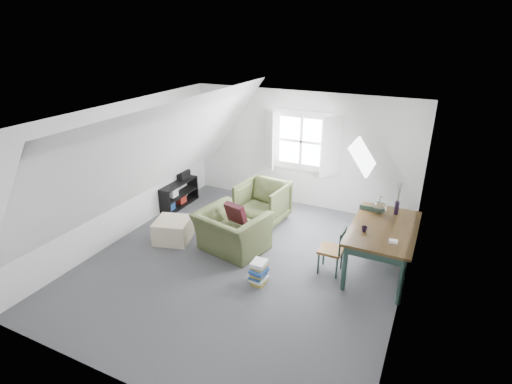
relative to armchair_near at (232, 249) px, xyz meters
The scene contains 24 objects.
floor 0.51m from the armchair_near, 39.03° to the right, with size 5.50×5.50×0.00m, color #454549.
ceiling 2.55m from the armchair_near, 39.03° to the right, with size 5.50×5.50×0.00m, color white.
wall_back 2.76m from the armchair_near, 80.82° to the left, with size 5.00×5.00×0.00m, color silver.
wall_front 3.34m from the armchair_near, 82.70° to the right, with size 5.00×5.00×0.00m, color silver.
wall_left 2.47m from the armchair_near, behind, with size 5.50×5.50×0.00m, color silver.
wall_right 3.17m from the armchair_near, ahead, with size 5.50×5.50×0.00m, color silver.
slope_left 2.14m from the armchair_near, 164.60° to the right, with size 5.50×5.50×0.00m, color white.
slope_right 2.65m from the armchair_near, ahead, with size 5.50×5.50×0.00m, color white.
dormer_window 2.79m from the armchair_near, 80.53° to the left, with size 1.71×0.35×1.30m.
skylight 2.79m from the armchair_near, 26.80° to the left, with size 0.55×0.75×0.04m, color white.
armchair_near is the anchor object (origin of this frame).
armchair_far 1.27m from the armchair_near, 89.52° to the left, with size 0.89×0.92×0.84m, color #42492A.
throw_pillow 0.68m from the armchair_near, 90.00° to the left, with size 0.38×0.11×0.38m, color #3A1018.
ottoman 1.19m from the armchair_near, behind, with size 0.62×0.62×0.41m, color #C4B296.
dining_table 2.62m from the armchair_near, 10.05° to the left, with size 0.99×1.64×0.82m.
demijohn 2.67m from the armchair_near, 20.87° to the left, with size 0.21×0.21×0.30m.
vase_twigs 2.93m from the armchair_near, 20.96° to the left, with size 0.07×0.08×0.57m.
cup 2.39m from the armchair_near, ahead, with size 0.09×0.09×0.08m, color black.
paper_box 2.82m from the armchair_near, ahead, with size 0.12×0.08×0.04m, color white.
dining_chair_far 2.48m from the armchair_near, 26.33° to the left, with size 0.43×0.43×0.91m.
dining_chair_near 1.84m from the armchair_near, ahead, with size 0.37×0.37×0.79m.
media_shelf 2.30m from the armchair_near, 150.83° to the left, with size 0.36×1.07×0.55m.
electronics_box 2.52m from the armchair_near, 144.95° to the left, with size 0.19×0.27×0.21m, color black.
magazine_stack 1.11m from the armchair_near, 39.05° to the right, with size 0.28×0.33×0.37m.
Camera 1 is at (2.67, -5.10, 3.76)m, focal length 28.00 mm.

